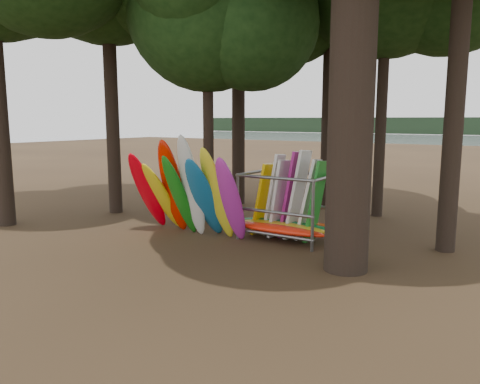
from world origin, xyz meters
The scene contains 5 objects.
ground centered at (0.00, 0.00, 0.00)m, with size 120.00×120.00×0.00m, color #47331E.
lake centered at (0.00, 60.00, 0.00)m, with size 160.00×160.00×0.00m, color gray.
oak_5 centered at (-2.03, 3.04, 7.10)m, with size 6.16×6.16×9.79m.
kayak_row centered at (-1.12, 0.80, 1.33)m, with size 3.91×2.04×3.24m.
storage_rack centered at (1.51, 2.11, 0.92)m, with size 3.21×1.55×2.69m.
Camera 1 is at (7.79, -9.95, 3.53)m, focal length 35.00 mm.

